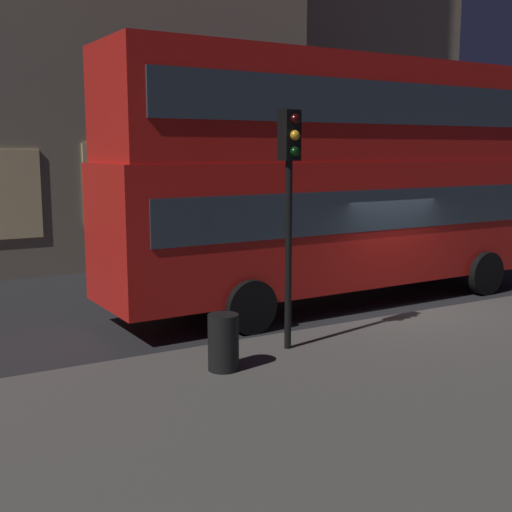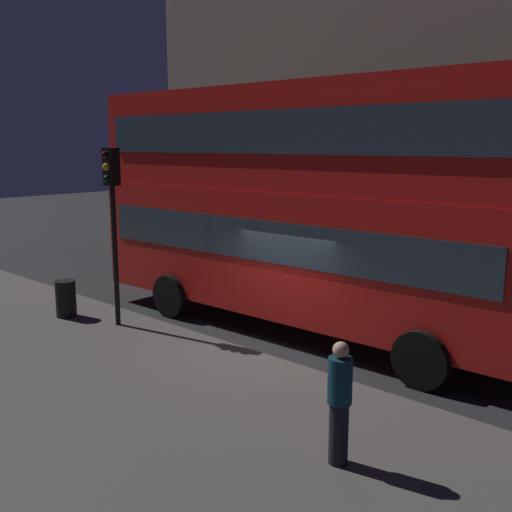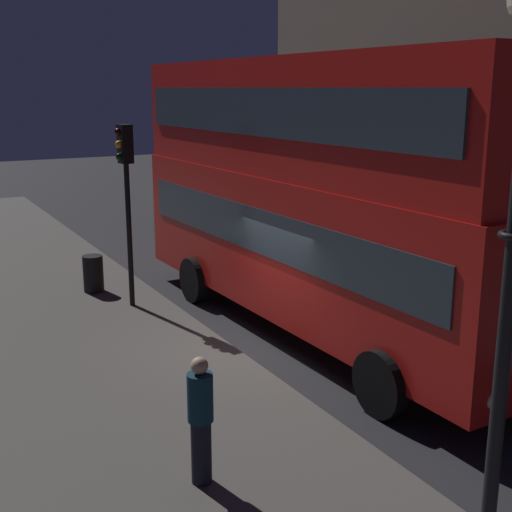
{
  "view_description": "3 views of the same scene",
  "coord_description": "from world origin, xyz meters",
  "views": [
    {
      "loc": [
        -10.03,
        -11.04,
        3.62
      ],
      "look_at": [
        -2.94,
        1.21,
        1.34
      ],
      "focal_mm": 46.63,
      "sensor_mm": 36.0,
      "label": 1
    },
    {
      "loc": [
        7.88,
        -9.27,
        4.38
      ],
      "look_at": [
        -1.21,
        0.57,
        1.84
      ],
      "focal_mm": 41.88,
      "sensor_mm": 36.0,
      "label": 2
    },
    {
      "loc": [
        10.83,
        -6.22,
        5.05
      ],
      "look_at": [
        -2.48,
        1.11,
        1.29
      ],
      "focal_mm": 47.68,
      "sensor_mm": 36.0,
      "label": 3
    }
  ],
  "objects": [
    {
      "name": "sidewalk_slab",
      "position": [
        0.0,
        -4.82,
        0.06
      ],
      "size": [
        44.0,
        8.52,
        0.12
      ],
      "primitive_type": "cube",
      "color": "#4C4944",
      "rests_on": "ground"
    },
    {
      "name": "traffic_light_near_kerb",
      "position": [
        -3.82,
        -1.47,
        3.1
      ],
      "size": [
        0.35,
        0.38,
        4.16
      ],
      "rotation": [
        0.0,
        0.0,
        0.11
      ],
      "color": "black",
      "rests_on": "sidewalk_slab"
    },
    {
      "name": "pedestrian",
      "position": [
        3.66,
        -3.07,
        1.01
      ],
      "size": [
        0.33,
        0.33,
        1.71
      ],
      "rotation": [
        0.0,
        0.0,
        1.43
      ],
      "color": "black",
      "rests_on": "sidewalk_slab"
    },
    {
      "name": "building_with_clock",
      "position": [
        -5.27,
        13.27,
        9.95
      ],
      "size": [
        16.82,
        10.23,
        19.9
      ],
      "color": "gray",
      "rests_on": "ground"
    },
    {
      "name": "ground_plane",
      "position": [
        0.0,
        0.0,
        0.0
      ],
      "size": [
        80.0,
        80.0,
        0.0
      ],
      "primitive_type": "plane",
      "color": "#232326"
    },
    {
      "name": "double_decker_bus",
      "position": [
        -0.67,
        1.4,
        3.15
      ],
      "size": [
        11.35,
        2.97,
        5.63
      ],
      "rotation": [
        0.0,
        0.0,
        0.02
      ],
      "color": "red",
      "rests_on": "ground"
    },
    {
      "name": "litter_bin",
      "position": [
        -5.35,
        -1.92,
        0.58
      ],
      "size": [
        0.5,
        0.5,
        0.91
      ],
      "primitive_type": "cylinder",
      "color": "black",
      "rests_on": "sidewalk_slab"
    }
  ]
}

